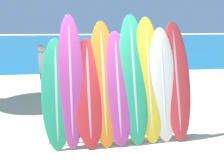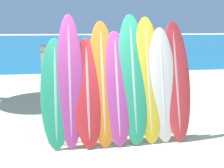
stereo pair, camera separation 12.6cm
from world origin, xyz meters
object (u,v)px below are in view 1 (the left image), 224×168
at_px(surfboard_rack, 119,115).
at_px(surfboard_slot_8, 176,80).
at_px(person_mid_beach, 71,69).
at_px(surfboard_slot_6, 149,79).
at_px(surfboard_slot_3, 104,82).
at_px(surfboard_slot_5, 134,78).
at_px(surfboard_slot_1, 71,80).
at_px(surfboard_slot_4, 118,87).
at_px(person_far_left, 97,63).
at_px(surfboard_slot_2, 89,92).
at_px(person_near_water, 42,68).
at_px(surfboard_slot_0, 57,93).
at_px(surfboard_slot_7, 163,84).

distance_m(surfboard_rack, surfboard_slot_8, 1.37).
bearing_deg(person_mid_beach, surfboard_slot_6, -92.46).
distance_m(surfboard_slot_3, surfboard_slot_5, 0.61).
bearing_deg(surfboard_slot_5, surfboard_rack, -167.27).
bearing_deg(surfboard_slot_1, surfboard_slot_3, -0.02).
relative_size(surfboard_slot_4, person_far_left, 1.35).
bearing_deg(surfboard_slot_1, surfboard_slot_4, -2.79).
height_order(surfboard_slot_2, surfboard_slot_3, surfboard_slot_3).
bearing_deg(surfboard_slot_5, surfboard_slot_4, -170.61).
bearing_deg(person_near_water, surfboard_slot_3, 29.44).
xyz_separation_m(surfboard_slot_6, person_mid_beach, (-1.49, 3.77, -0.37)).
relative_size(surfboard_slot_5, surfboard_slot_6, 1.02).
bearing_deg(surfboard_slot_5, surfboard_slot_8, -1.82).
distance_m(surfboard_slot_0, surfboard_slot_2, 0.60).
height_order(surfboard_slot_3, surfboard_slot_5, surfboard_slot_5).
distance_m(surfboard_slot_6, person_mid_beach, 4.07).
distance_m(surfboard_slot_0, surfboard_slot_7, 2.09).
relative_size(surfboard_slot_2, person_mid_beach, 1.31).
bearing_deg(surfboard_slot_8, surfboard_slot_0, -178.89).
height_order(surfboard_slot_1, surfboard_slot_7, surfboard_slot_1).
distance_m(surfboard_slot_3, surfboard_slot_6, 0.91).
relative_size(person_near_water, person_far_left, 1.04).
height_order(surfboard_slot_5, surfboard_slot_7, surfboard_slot_5).
distance_m(surfboard_slot_6, surfboard_slot_8, 0.58).
relative_size(surfboard_slot_4, surfboard_slot_8, 0.92).
relative_size(surfboard_slot_2, person_near_water, 1.22).
distance_m(surfboard_slot_8, person_mid_beach, 4.32).
relative_size(surfboard_slot_1, surfboard_slot_7, 1.11).
distance_m(surfboard_slot_1, person_mid_beach, 3.79).
bearing_deg(surfboard_slot_6, surfboard_slot_1, 179.98).
bearing_deg(surfboard_slot_0, person_mid_beach, 85.25).
bearing_deg(surfboard_slot_5, surfboard_slot_3, -178.99).
xyz_separation_m(surfboard_rack, surfboard_slot_5, (0.31, 0.07, 0.74)).
relative_size(surfboard_rack, person_far_left, 1.72).
relative_size(surfboard_slot_3, person_far_left, 1.47).
xyz_separation_m(surfboard_slot_3, surfboard_slot_5, (0.60, 0.01, 0.07)).
height_order(surfboard_slot_0, surfboard_slot_2, surfboard_slot_0).
height_order(surfboard_slot_3, person_near_water, surfboard_slot_3).
distance_m(surfboard_slot_3, person_near_water, 4.09).
bearing_deg(surfboard_slot_0, surfboard_rack, 0.15).
relative_size(surfboard_slot_2, surfboard_slot_5, 0.81).
bearing_deg(surfboard_slot_4, surfboard_slot_5, 9.39).
distance_m(surfboard_slot_6, surfboard_slot_7, 0.30).
xyz_separation_m(surfboard_slot_4, surfboard_slot_7, (0.92, -0.00, 0.03)).
xyz_separation_m(surfboard_slot_4, person_near_water, (-1.78, 3.83, -0.17)).
distance_m(surfboard_slot_2, surfboard_slot_7, 1.49).
height_order(surfboard_slot_1, person_near_water, surfboard_slot_1).
height_order(surfboard_slot_2, surfboard_slot_6, surfboard_slot_6).
bearing_deg(surfboard_slot_1, surfboard_rack, -3.78).
distance_m(surfboard_rack, surfboard_slot_7, 1.09).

